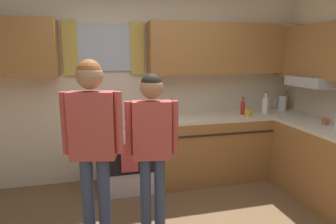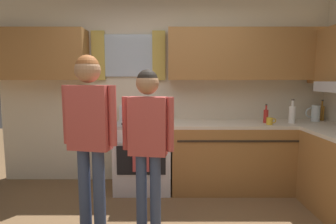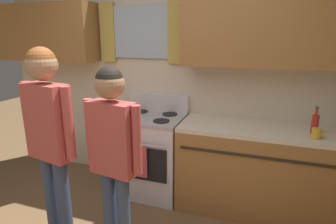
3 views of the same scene
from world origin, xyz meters
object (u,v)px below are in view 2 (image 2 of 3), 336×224
Objects in this scene: adult_in_plaid at (148,132)px; adult_left at (90,125)px; bottle_sauce_red at (266,116)px; bottle_oil_amber at (322,113)px; stove_oven at (144,154)px; bottle_milk_white at (292,114)px; water_pitcher at (315,113)px; mug_mustard_yellow at (270,121)px.

adult_left is at bearing -175.62° from adult_in_plaid.
bottle_oil_amber reaches higher than bottle_sauce_red.
stove_oven is 3.51× the size of bottle_milk_white.
water_pitcher is at bearing 2.31° from stove_oven.
bottle_sauce_red is 0.88m from bottle_oil_amber.
bottle_oil_amber is at bearing 27.92° from adult_in_plaid.
bottle_sauce_red is 1.12× the size of water_pitcher.
bottle_sauce_red is 0.16× the size of adult_in_plaid.
bottle_milk_white is 0.20× the size of adult_in_plaid.
adult_in_plaid is (-2.18, -1.14, -0.04)m from water_pitcher.
water_pitcher is at bearing 23.65° from adult_left.
adult_left is at bearing -155.30° from mug_mustard_yellow.
bottle_oil_amber is 0.16m from water_pitcher.
bottle_oil_amber is 0.17× the size of adult_left.
water_pitcher is (0.39, 0.16, -0.01)m from bottle_milk_white.
adult_left reaches higher than water_pitcher.
adult_in_plaid is at bearing -152.08° from bottle_oil_amber.
bottle_milk_white reaches higher than bottle_sauce_red.
bottle_oil_amber is (0.85, 0.21, 0.02)m from bottle_sauce_red.
bottle_oil_amber is (2.46, 0.18, 0.54)m from stove_oven.
bottle_sauce_red is at bearing -1.14° from stove_oven.
bottle_milk_white is at bearing 18.95° from mug_mustard_yellow.
bottle_milk_white is 1.42× the size of water_pitcher.
bottle_sauce_red is 0.15m from mug_mustard_yellow.
stove_oven is 2.01m from bottle_milk_white.
bottle_sauce_red is 0.72m from water_pitcher.
stove_oven is 0.71× the size of adult_in_plaid.
bottle_oil_amber is 0.18× the size of adult_in_plaid.
adult_in_plaid is at bearing -152.31° from water_pitcher.
bottle_milk_white reaches higher than water_pitcher.
mug_mustard_yellow is at bearing -159.38° from water_pitcher.
stove_oven is 1.18m from adult_in_plaid.
adult_left is at bearing -156.08° from bottle_milk_white.
bottle_sauce_red is 2.25m from adult_left.
bottle_milk_white is 2.60× the size of mug_mustard_yellow.
bottle_sauce_red is 0.33m from bottle_milk_white.
mug_mustard_yellow is (0.00, -0.14, -0.05)m from bottle_sauce_red.
bottle_sauce_red is 0.86× the size of bottle_oil_amber.
bottle_sauce_red reaches higher than stove_oven.
bottle_sauce_red is at bearing -170.01° from water_pitcher.
stove_oven is at bearing -177.69° from water_pitcher.
adult_in_plaid is at bearing -149.17° from mug_mustard_yellow.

